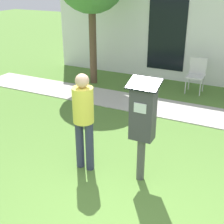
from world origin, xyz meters
TOP-DOWN VIEW (x-y plane):
  - ground_plane at (0.00, 0.00)m, footprint 40.00×40.00m
  - sidewalk at (0.00, 3.76)m, footprint 12.00×1.10m
  - building_facade at (0.00, 6.05)m, footprint 10.00×0.26m
  - parking_meter at (-0.19, 0.95)m, footprint 0.44×0.31m
  - person_standing at (-1.10, 0.84)m, footprint 0.32×0.32m
  - outdoor_chair_left at (-0.32, 5.24)m, footprint 0.44×0.44m

SIDE VIEW (x-z plane):
  - ground_plane at x=0.00m, z-range 0.00..0.00m
  - sidewalk at x=0.00m, z-range 0.00..0.02m
  - outdoor_chair_left at x=-0.32m, z-range 0.08..0.98m
  - person_standing at x=-1.10m, z-range 0.14..1.72m
  - parking_meter at x=-0.19m, z-range 0.22..1.81m
  - building_facade at x=0.00m, z-range 0.00..3.20m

